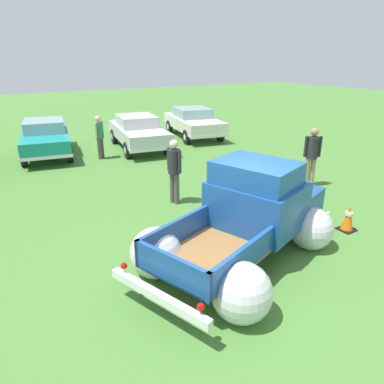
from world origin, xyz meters
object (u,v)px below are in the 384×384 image
object	(u,v)px
show_car_3	(193,121)
spectator_1	(99,135)
vintage_pickup_truck	(249,219)
lane_cone_0	(348,218)
spectator_0	(312,153)
spectator_2	(174,168)
show_car_1	(46,136)
show_car_2	(138,131)

from	to	relation	value
show_car_3	spectator_1	bearing A→B (deg)	-61.30
vintage_pickup_truck	lane_cone_0	world-z (taller)	vintage_pickup_truck
vintage_pickup_truck	spectator_0	size ratio (longest dim) A/B	2.73
vintage_pickup_truck	spectator_2	world-z (taller)	vintage_pickup_truck
spectator_0	spectator_1	bearing A→B (deg)	-114.51
show_car_1	show_car_2	distance (m)	3.80
show_car_3	spectator_0	xyz separation A→B (m)	(-0.76, -8.16, 0.27)
spectator_2	lane_cone_0	world-z (taller)	spectator_2
show_car_1	spectator_2	bearing A→B (deg)	25.86
show_car_3	lane_cone_0	distance (m)	11.03
vintage_pickup_truck	spectator_1	size ratio (longest dim) A/B	2.94
show_car_1	lane_cone_0	world-z (taller)	show_car_1
show_car_2	lane_cone_0	size ratio (longest dim) A/B	7.45
show_car_1	show_car_3	xyz separation A→B (m)	(7.06, -0.07, 0.00)
spectator_0	lane_cone_0	distance (m)	3.16
show_car_2	vintage_pickup_truck	bearing A→B (deg)	-0.97
spectator_1	spectator_2	xyz separation A→B (m)	(0.29, -5.56, 0.06)
show_car_3	spectator_1	distance (m)	5.58
show_car_2	spectator_0	distance (m)	7.79
show_car_1	spectator_2	world-z (taller)	spectator_2
spectator_2	lane_cone_0	bearing A→B (deg)	113.42
show_car_2	spectator_0	world-z (taller)	spectator_0
show_car_1	spectator_2	xyz separation A→B (m)	(2.01, -7.25, 0.24)
show_car_2	spectator_1	world-z (taller)	spectator_1
vintage_pickup_truck	lane_cone_0	size ratio (longest dim) A/B	7.93
show_car_2	show_car_3	bearing A→B (deg)	112.91
show_car_1	spectator_0	distance (m)	10.37
spectator_0	spectator_1	size ratio (longest dim) A/B	1.08
show_car_1	spectator_1	size ratio (longest dim) A/B	2.74
vintage_pickup_truck	spectator_0	world-z (taller)	vintage_pickup_truck
show_car_3	spectator_0	bearing A→B (deg)	6.52
vintage_pickup_truck	spectator_2	bearing A→B (deg)	70.70
spectator_0	spectator_1	xyz separation A→B (m)	(-4.57, 6.54, -0.09)
spectator_0	spectator_2	size ratio (longest dim) A/B	1.03
show_car_2	show_car_1	bearing A→B (deg)	-94.54
vintage_pickup_truck	show_car_1	distance (m)	10.56
spectator_0	lane_cone_0	world-z (taller)	spectator_0
spectator_0	show_car_2	bearing A→B (deg)	-129.90
spectator_0	lane_cone_0	xyz separation A→B (m)	(-1.65, -2.59, -0.74)
show_car_1	spectator_1	bearing A→B (deg)	55.94
spectator_1	spectator_2	size ratio (longest dim) A/B	0.95
show_car_1	show_car_2	world-z (taller)	same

